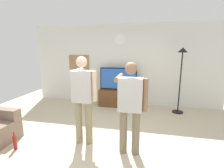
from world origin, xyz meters
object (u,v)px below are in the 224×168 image
object	(u,v)px
television	(118,79)
floor_lamp	(181,67)
person_standing_nearer_lamp	(83,96)
beverage_bottle	(15,142)
tv_stand	(118,98)
wall_clock	(120,39)
person_standing_nearer_couch	(130,103)
framed_picture	(79,62)

from	to	relation	value
television	floor_lamp	world-z (taller)	floor_lamp
person_standing_nearer_lamp	beverage_bottle	world-z (taller)	person_standing_nearer_lamp
tv_stand	beverage_bottle	distance (m)	3.25
beverage_bottle	wall_clock	bearing A→B (deg)	64.93
wall_clock	person_standing_nearer_couch	size ratio (longest dim) A/B	0.19
framed_picture	wall_clock	bearing A→B (deg)	-0.19
tv_stand	floor_lamp	xyz separation A→B (m)	(1.89, -0.21, 1.11)
wall_clock	floor_lamp	size ratio (longest dim) A/B	0.17
wall_clock	floor_lamp	distance (m)	2.12
framed_picture	person_standing_nearer_couch	distance (m)	3.56
tv_stand	person_standing_nearer_lamp	bearing A→B (deg)	-96.79
framed_picture	floor_lamp	size ratio (longest dim) A/B	0.39
wall_clock	beverage_bottle	xyz separation A→B (m)	(-1.49, -3.18, -2.07)
tv_stand	person_standing_nearer_lamp	world-z (taller)	person_standing_nearer_lamp
television	person_standing_nearer_couch	distance (m)	2.65
tv_stand	floor_lamp	distance (m)	2.20
person_standing_nearer_couch	beverage_bottle	xyz separation A→B (m)	(-2.15, -0.37, -0.81)
floor_lamp	framed_picture	bearing A→B (deg)	171.43
framed_picture	floor_lamp	world-z (taller)	floor_lamp
television	framed_picture	world-z (taller)	framed_picture
framed_picture	beverage_bottle	xyz separation A→B (m)	(-0.02, -3.18, -1.29)
framed_picture	beverage_bottle	size ratio (longest dim) A/B	2.14
person_standing_nearer_couch	floor_lamp	bearing A→B (deg)	61.94
floor_lamp	wall_clock	bearing A→B (deg)	165.13
floor_lamp	person_standing_nearer_couch	distance (m)	2.65
person_standing_nearer_lamp	beverage_bottle	distance (m)	1.56
tv_stand	framed_picture	world-z (taller)	framed_picture
floor_lamp	person_standing_nearer_lamp	distance (m)	3.08
television	person_standing_nearer_lamp	size ratio (longest dim) A/B	0.69
television	person_standing_nearer_lamp	xyz separation A→B (m)	(-0.28, -2.41, 0.07)
television	framed_picture	distance (m)	1.57
tv_stand	person_standing_nearer_couch	world-z (taller)	person_standing_nearer_couch
television	wall_clock	distance (m)	1.31
wall_clock	person_standing_nearer_couch	bearing A→B (deg)	-76.77
floor_lamp	person_standing_nearer_lamp	size ratio (longest dim) A/B	1.10
tv_stand	wall_clock	size ratio (longest dim) A/B	3.86
person_standing_nearer_lamp	television	bearing A→B (deg)	83.34
framed_picture	person_standing_nearer_couch	size ratio (longest dim) A/B	0.45
tv_stand	floor_lamp	size ratio (longest dim) A/B	0.65
tv_stand	television	world-z (taller)	television
wall_clock	beverage_bottle	distance (m)	4.07
wall_clock	person_standing_nearer_couch	distance (m)	3.15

